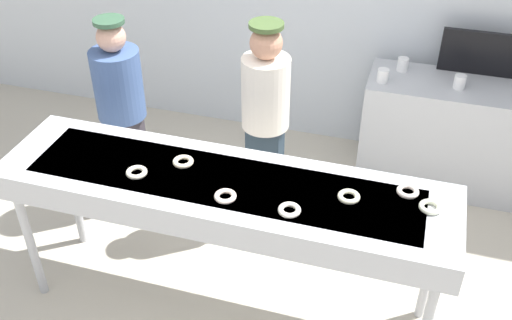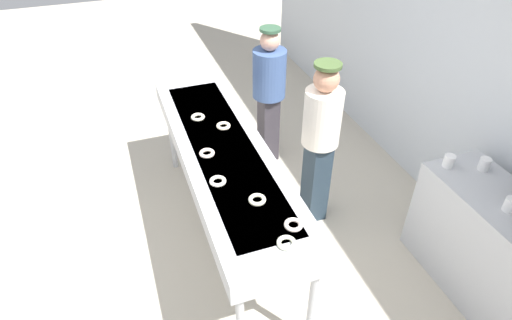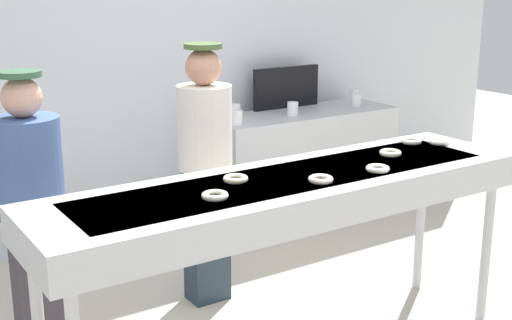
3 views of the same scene
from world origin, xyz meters
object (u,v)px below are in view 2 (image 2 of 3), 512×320
at_px(sugar_donut_3, 218,181).
at_px(sugar_donut_6, 207,153).
at_px(prep_counter, 507,265).
at_px(paper_cup_4, 449,161).
at_px(paper_cup_3, 510,205).
at_px(sugar_donut_2, 286,243).
at_px(paper_cup_0, 484,164).
at_px(fryer_conveyor, 223,155).
at_px(worker_assistant, 320,138).
at_px(sugar_donut_1, 223,126).
at_px(worker_baker, 269,89).
at_px(sugar_donut_4, 198,117).
at_px(sugar_donut_5, 293,225).
at_px(sugar_donut_0, 257,200).

relative_size(sugar_donut_3, sugar_donut_6, 1.00).
relative_size(prep_counter, paper_cup_4, 15.42).
bearing_deg(paper_cup_3, sugar_donut_2, -94.60).
distance_m(sugar_donut_3, prep_counter, 2.24).
distance_m(sugar_donut_2, paper_cup_0, 1.83).
xyz_separation_m(fryer_conveyor, worker_assistant, (0.00, 0.87, -0.03)).
xyz_separation_m(sugar_donut_1, paper_cup_4, (0.97, 1.57, -0.08)).
xyz_separation_m(worker_baker, paper_cup_4, (1.76, 0.85, 0.09)).
xyz_separation_m(worker_baker, worker_assistant, (1.06, 0.07, 0.03)).
distance_m(fryer_conveyor, worker_assistant, 0.88).
height_order(sugar_donut_4, sugar_donut_6, same).
bearing_deg(worker_assistant, sugar_donut_5, 148.20).
bearing_deg(sugar_donut_4, prep_counter, 44.61).
xyz_separation_m(sugar_donut_3, sugar_donut_4, (-0.91, 0.07, 0.00)).
relative_size(fryer_conveyor, sugar_donut_2, 21.62).
height_order(fryer_conveyor, sugar_donut_0, sugar_donut_0).
bearing_deg(sugar_donut_0, paper_cup_0, 86.14).
relative_size(sugar_donut_0, paper_cup_0, 1.16).
relative_size(sugar_donut_5, paper_cup_3, 1.16).
distance_m(sugar_donut_5, prep_counter, 1.74).
xyz_separation_m(sugar_donut_0, sugar_donut_6, (-0.64, -0.19, 0.00)).
bearing_deg(paper_cup_3, prep_counter, 22.38).
bearing_deg(paper_cup_3, sugar_donut_1, -133.19).
bearing_deg(sugar_donut_3, worker_assistant, 112.14).
height_order(sugar_donut_5, paper_cup_0, sugar_donut_5).
relative_size(sugar_donut_3, paper_cup_0, 1.16).
xyz_separation_m(sugar_donut_6, paper_cup_0, (0.76, 2.03, -0.08)).
relative_size(sugar_donut_4, sugar_donut_6, 1.00).
bearing_deg(worker_assistant, paper_cup_3, -143.12).
height_order(sugar_donut_4, paper_cup_3, sugar_donut_4).
distance_m(sugar_donut_2, sugar_donut_4, 1.62).
distance_m(sugar_donut_0, sugar_donut_4, 1.19).
bearing_deg(worker_assistant, sugar_donut_1, 74.00).
bearing_deg(paper_cup_3, worker_assistant, -146.28).
height_order(sugar_donut_6, worker_baker, worker_baker).
xyz_separation_m(fryer_conveyor, paper_cup_3, (1.26, 1.71, 0.02)).
bearing_deg(paper_cup_0, sugar_donut_5, -84.15).
bearing_deg(paper_cup_0, paper_cup_3, -21.62).
bearing_deg(sugar_donut_4, sugar_donut_2, 5.87).
relative_size(fryer_conveyor, sugar_donut_1, 21.62).
bearing_deg(paper_cup_4, sugar_donut_4, -124.30).
relative_size(sugar_donut_0, sugar_donut_2, 1.00).
xyz_separation_m(paper_cup_0, paper_cup_4, (-0.13, -0.23, 0.00)).
bearing_deg(paper_cup_4, paper_cup_3, 6.45).
bearing_deg(sugar_donut_2, sugar_donut_6, -168.04).
height_order(sugar_donut_1, sugar_donut_2, same).
distance_m(fryer_conveyor, paper_cup_0, 2.06).
height_order(sugar_donut_1, prep_counter, sugar_donut_1).
relative_size(sugar_donut_2, sugar_donut_4, 1.00).
relative_size(fryer_conveyor, worker_assistant, 1.64).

